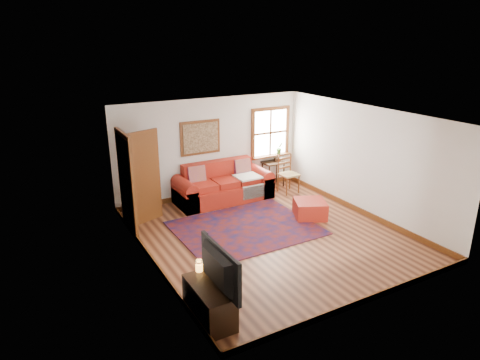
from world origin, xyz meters
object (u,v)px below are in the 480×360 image
red_leather_sofa (223,188)px  red_ottoman (310,209)px  side_table (273,166)px  media_cabinet (209,302)px  ladder_back_chair (287,172)px

red_leather_sofa → red_ottoman: 2.30m
side_table → media_cabinet: 5.98m
red_ottoman → ladder_back_chair: 1.74m
side_table → red_ottoman: bearing=-101.2°
red_leather_sofa → ladder_back_chair: size_ratio=2.47×
red_ottoman → media_cabinet: bearing=-123.2°
side_table → red_leather_sofa: bearing=-171.6°
red_ottoman → side_table: 2.26m
red_leather_sofa → ladder_back_chair: (1.74, -0.31, 0.22)m
side_table → media_cabinet: bearing=-132.2°
red_ottoman → side_table: side_table is taller
red_leather_sofa → side_table: (1.66, 0.25, 0.25)m
red_leather_sofa → side_table: bearing=8.4°
red_ottoman → ladder_back_chair: bearing=97.4°
red_leather_sofa → red_ottoman: size_ratio=3.55×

